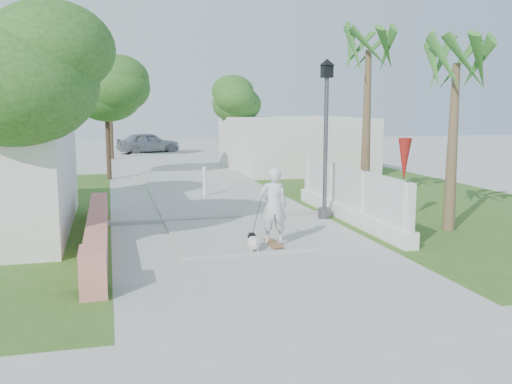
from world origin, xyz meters
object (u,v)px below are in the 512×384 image
object	(u,v)px
dog	(253,242)
skateboarder	(272,207)
patio_umbrella	(404,161)
bollard	(205,181)
street_lamp	(326,133)
parked_car	(148,143)

from	to	relation	value
dog	skateboarder	bearing A→B (deg)	36.10
patio_umbrella	dog	distance (m)	5.51
bollard	dog	xyz separation A→B (m)	(-0.21, -7.76, -0.35)
street_lamp	skateboarder	distance (m)	4.07
bollard	skateboarder	xyz separation A→B (m)	(0.29, -7.43, 0.34)
dog	parked_car	size ratio (longest dim) A/B	0.15
parked_car	patio_umbrella	bearing A→B (deg)	175.76
street_lamp	parked_car	world-z (taller)	street_lamp
street_lamp	parked_car	size ratio (longest dim) A/B	1.07
parked_car	dog	bearing A→B (deg)	164.96
street_lamp	parked_car	distance (m)	24.59
dog	parked_car	bearing A→B (deg)	93.58
bollard	patio_umbrella	xyz separation A→B (m)	(4.60, -5.50, 1.10)
street_lamp	bollard	size ratio (longest dim) A/B	4.07
bollard	parked_car	bearing A→B (deg)	91.71
bollard	patio_umbrella	world-z (taller)	patio_umbrella
street_lamp	skateboarder	xyz separation A→B (m)	(-2.41, -2.93, -1.50)
patio_umbrella	parked_car	xyz separation A→B (m)	(-5.19, 25.31, -0.98)
street_lamp	dog	world-z (taller)	street_lamp
patio_umbrella	street_lamp	bearing A→B (deg)	152.24
dog	street_lamp	bearing A→B (deg)	51.01
bollard	dog	world-z (taller)	bollard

